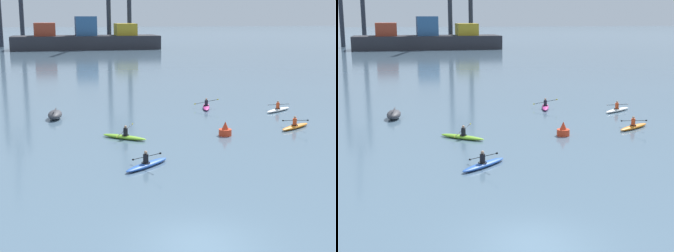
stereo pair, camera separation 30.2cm
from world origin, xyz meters
The scene contains 9 objects.
ground_plane centered at (0.00, 0.00, 0.00)m, with size 800.00×800.00×0.00m, color slate.
container_barge centered at (3.81, 114.86, 2.59)m, with size 36.96×10.78×8.24m.
capsized_dinghy centered at (-4.92, 24.78, 0.35)m, with size 1.38×2.71×0.76m.
channel_buoy centered at (6.64, 16.07, 0.36)m, with size 0.90×0.90×1.00m.
kayak_white centered at (14.29, 23.78, 0.17)m, with size 3.20×2.31×0.95m.
kayak_orange centered at (12.51, 17.09, 0.17)m, with size 3.21×2.29×0.95m.
kayak_magenta centered at (8.54, 26.62, 0.17)m, with size 2.17×3.43×0.95m.
kayak_blue centered at (-0.11, 9.90, 0.17)m, with size 3.01×2.61×1.05m.
kayak_lime centered at (-0.38, 16.68, 0.17)m, with size 3.01×2.62×0.95m.
Camera 1 is at (-4.97, -16.37, 8.17)m, focal length 53.63 mm.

